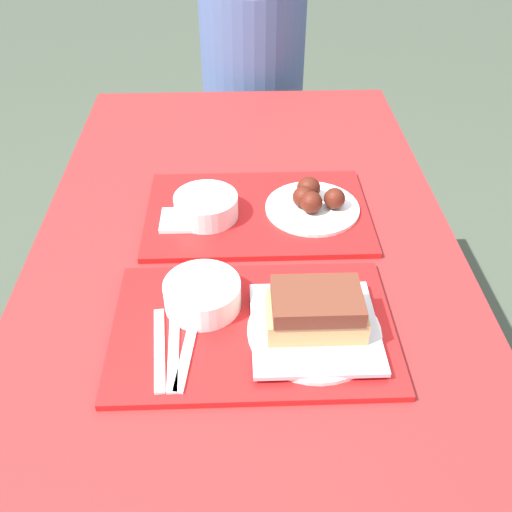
{
  "coord_description": "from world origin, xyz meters",
  "views": [
    {
      "loc": [
        -0.01,
        -0.8,
        1.45
      ],
      "look_at": [
        0.02,
        -0.02,
        0.8
      ],
      "focal_mm": 40.0,
      "sensor_mm": 36.0,
      "label": 1
    }
  ],
  "objects_px": {
    "tray_near": "(253,328)",
    "tray_far": "(258,213)",
    "person_seated_across": "(253,67)",
    "brisket_sandwich_plate": "(315,318)",
    "bowl_coleslaw_far": "(206,205)",
    "wings_plate_far": "(313,201)",
    "bowl_coleslaw_near": "(202,293)"
  },
  "relations": [
    {
      "from": "tray_far",
      "to": "bowl_coleslaw_near",
      "type": "relative_size",
      "value": 3.55
    },
    {
      "from": "brisket_sandwich_plate",
      "to": "wings_plate_far",
      "type": "xyz_separation_m",
      "value": [
        0.04,
        0.35,
        -0.01
      ]
    },
    {
      "from": "brisket_sandwich_plate",
      "to": "bowl_coleslaw_far",
      "type": "xyz_separation_m",
      "value": [
        -0.18,
        0.33,
        -0.01
      ]
    },
    {
      "from": "tray_near",
      "to": "person_seated_across",
      "type": "xyz_separation_m",
      "value": [
        0.03,
        1.17,
        -0.02
      ]
    },
    {
      "from": "tray_far",
      "to": "bowl_coleslaw_far",
      "type": "bearing_deg",
      "value": -171.39
    },
    {
      "from": "brisket_sandwich_plate",
      "to": "tray_far",
      "type": "bearing_deg",
      "value": 102.72
    },
    {
      "from": "tray_near",
      "to": "person_seated_across",
      "type": "distance_m",
      "value": 1.17
    },
    {
      "from": "tray_near",
      "to": "wings_plate_far",
      "type": "height_order",
      "value": "wings_plate_far"
    },
    {
      "from": "bowl_coleslaw_near",
      "to": "person_seated_across",
      "type": "height_order",
      "value": "person_seated_across"
    },
    {
      "from": "brisket_sandwich_plate",
      "to": "wings_plate_far",
      "type": "relative_size",
      "value": 1.1
    },
    {
      "from": "tray_near",
      "to": "tray_far",
      "type": "relative_size",
      "value": 1.0
    },
    {
      "from": "bowl_coleslaw_far",
      "to": "person_seated_across",
      "type": "bearing_deg",
      "value": 82.09
    },
    {
      "from": "tray_near",
      "to": "brisket_sandwich_plate",
      "type": "xyz_separation_m",
      "value": [
        0.1,
        -0.02,
        0.04
      ]
    },
    {
      "from": "bowl_coleslaw_far",
      "to": "wings_plate_far",
      "type": "xyz_separation_m",
      "value": [
        0.22,
        0.02,
        -0.01
      ]
    },
    {
      "from": "bowl_coleslaw_near",
      "to": "brisket_sandwich_plate",
      "type": "relative_size",
      "value": 0.6
    },
    {
      "from": "tray_far",
      "to": "wings_plate_far",
      "type": "xyz_separation_m",
      "value": [
        0.11,
        0.0,
        0.03
      ]
    },
    {
      "from": "person_seated_across",
      "to": "brisket_sandwich_plate",
      "type": "bearing_deg",
      "value": -87.02
    },
    {
      "from": "brisket_sandwich_plate",
      "to": "person_seated_across",
      "type": "distance_m",
      "value": 1.19
    },
    {
      "from": "brisket_sandwich_plate",
      "to": "wings_plate_far",
      "type": "height_order",
      "value": "brisket_sandwich_plate"
    },
    {
      "from": "tray_near",
      "to": "tray_far",
      "type": "bearing_deg",
      "value": 86.63
    },
    {
      "from": "wings_plate_far",
      "to": "person_seated_across",
      "type": "distance_m",
      "value": 0.85
    },
    {
      "from": "wings_plate_far",
      "to": "tray_far",
      "type": "bearing_deg",
      "value": -179.13
    },
    {
      "from": "tray_far",
      "to": "bowl_coleslaw_near",
      "type": "xyz_separation_m",
      "value": [
        -0.1,
        -0.27,
        0.03
      ]
    },
    {
      "from": "bowl_coleslaw_far",
      "to": "wings_plate_far",
      "type": "bearing_deg",
      "value": 4.59
    },
    {
      "from": "brisket_sandwich_plate",
      "to": "bowl_coleslaw_far",
      "type": "bearing_deg",
      "value": 118.99
    },
    {
      "from": "tray_near",
      "to": "tray_far",
      "type": "xyz_separation_m",
      "value": [
        0.02,
        0.32,
        0.0
      ]
    },
    {
      "from": "bowl_coleslaw_far",
      "to": "wings_plate_far",
      "type": "height_order",
      "value": "wings_plate_far"
    },
    {
      "from": "bowl_coleslaw_far",
      "to": "tray_near",
      "type": "bearing_deg",
      "value": -74.6
    },
    {
      "from": "tray_near",
      "to": "tray_far",
      "type": "height_order",
      "value": "same"
    },
    {
      "from": "tray_near",
      "to": "bowl_coleslaw_far",
      "type": "bearing_deg",
      "value": 105.4
    },
    {
      "from": "tray_near",
      "to": "bowl_coleslaw_far",
      "type": "xyz_separation_m",
      "value": [
        -0.09,
        0.31,
        0.03
      ]
    },
    {
      "from": "bowl_coleslaw_near",
      "to": "brisket_sandwich_plate",
      "type": "height_order",
      "value": "brisket_sandwich_plate"
    }
  ]
}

